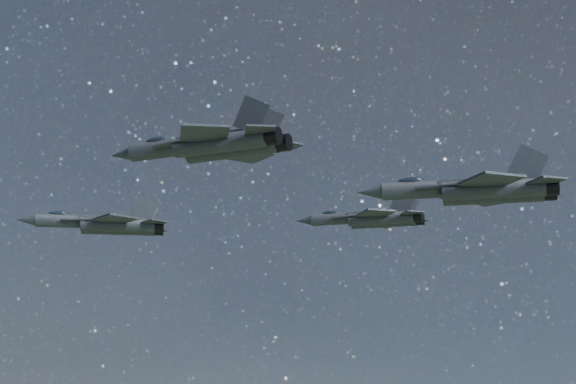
# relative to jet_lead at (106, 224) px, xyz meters

# --- Properties ---
(jet_lead) EXTENTS (15.30, 10.08, 3.92)m
(jet_lead) POSITION_rel_jet_lead_xyz_m (0.00, 0.00, 0.00)
(jet_lead) COLOR #2B3036
(jet_left) EXTENTS (16.63, 11.83, 4.24)m
(jet_left) POSITION_rel_jet_lead_xyz_m (23.53, 24.23, 4.19)
(jet_left) COLOR #2B3036
(jet_right) EXTENTS (16.54, 11.43, 4.15)m
(jet_right) POSITION_rel_jet_lead_xyz_m (17.77, -18.32, 1.85)
(jet_right) COLOR #2B3036
(jet_slot) EXTENTS (19.86, 14.08, 5.04)m
(jet_slot) POSITION_rel_jet_lead_xyz_m (36.96, 3.20, 2.12)
(jet_slot) COLOR #2B3036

